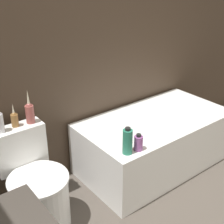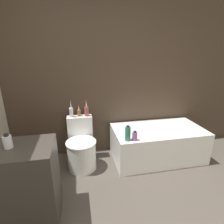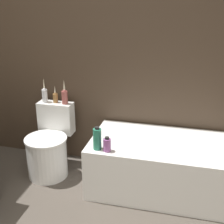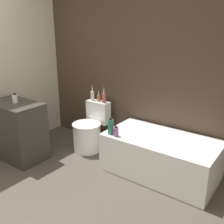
{
  "view_description": "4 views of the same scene",
  "coord_description": "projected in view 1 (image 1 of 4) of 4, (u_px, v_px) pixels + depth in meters",
  "views": [
    {
      "loc": [
        -1.05,
        -0.11,
        1.79
      ],
      "look_at": [
        0.25,
        1.56,
        0.77
      ],
      "focal_mm": 50.0,
      "sensor_mm": 36.0,
      "label": 1
    },
    {
      "loc": [
        -0.39,
        -0.67,
        1.63
      ],
      "look_at": [
        0.05,
        1.51,
        0.88
      ],
      "focal_mm": 28.0,
      "sensor_mm": 36.0,
      "label": 2
    },
    {
      "loc": [
        0.97,
        -1.01,
        1.83
      ],
      "look_at": [
        0.33,
        1.5,
        0.82
      ],
      "focal_mm": 50.0,
      "sensor_mm": 36.0,
      "label": 3
    },
    {
      "loc": [
        2.08,
        -1.13,
        1.86
      ],
      "look_at": [
        0.19,
        1.46,
        0.77
      ],
      "focal_mm": 42.0,
      "sensor_mm": 36.0,
      "label": 4
    }
  ],
  "objects": [
    {
      "name": "toilet",
      "position": [
        36.0,
        190.0,
        2.28
      ],
      "size": [
        0.43,
        0.58,
        0.72
      ],
      "color": "white",
      "rests_on": "ground"
    },
    {
      "name": "wall_back_tiled",
      "position": [
        44.0,
        34.0,
        2.35
      ],
      "size": [
        6.4,
        0.06,
        2.6
      ],
      "color": "#423326",
      "rests_on": "ground_plane"
    },
    {
      "name": "bathtub",
      "position": [
        154.0,
        141.0,
        2.95
      ],
      "size": [
        1.41,
        0.76,
        0.51
      ],
      "color": "white",
      "rests_on": "ground"
    },
    {
      "name": "vase_silver",
      "position": [
        15.0,
        119.0,
        2.23
      ],
      "size": [
        0.05,
        0.05,
        0.18
      ],
      "color": "olive",
      "rests_on": "toilet"
    },
    {
      "name": "vase_bronze",
      "position": [
        30.0,
        112.0,
        2.27
      ],
      "size": [
        0.06,
        0.06,
        0.26
      ],
      "color": "#994C47",
      "rests_on": "toilet"
    },
    {
      "name": "shampoo_bottle_tall",
      "position": [
        127.0,
        141.0,
        2.27
      ],
      "size": [
        0.07,
        0.07,
        0.21
      ],
      "color": "#267259",
      "rests_on": "bathtub"
    },
    {
      "name": "shampoo_bottle_short",
      "position": [
        138.0,
        143.0,
        2.33
      ],
      "size": [
        0.07,
        0.07,
        0.14
      ],
      "color": "#8C4C8C",
      "rests_on": "bathtub"
    }
  ]
}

